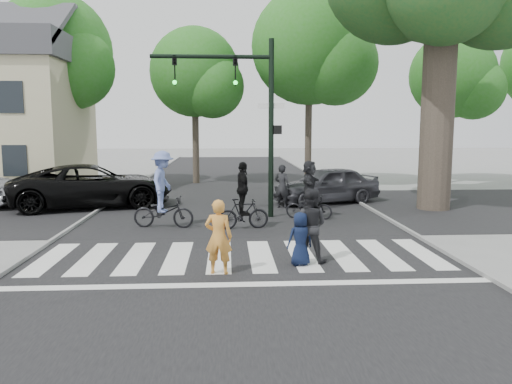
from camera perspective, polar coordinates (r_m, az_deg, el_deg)
ground at (r=11.20m, az=-1.68°, el=-8.66°), size 120.00×120.00×0.00m
road_stem at (r=16.06m, az=-2.20°, el=-3.66°), size 10.00×70.00×0.01m
road_cross at (r=19.01m, az=-2.39°, el=-1.90°), size 70.00×10.00×0.01m
curb_left at (r=16.73m, az=-19.80°, el=-3.49°), size 0.10×70.00×0.10m
curb_right at (r=16.91m, az=15.19°, el=-3.19°), size 0.10×70.00×0.10m
crosswalk at (r=11.83m, az=-1.77°, el=-7.73°), size 10.00×3.85×0.01m
traffic_signal at (r=16.98m, az=-1.14°, el=10.17°), size 4.45×0.29×6.00m
bg_tree_1 at (r=27.76m, az=-21.64°, el=14.33°), size 6.09×5.80×9.80m
bg_tree_2 at (r=27.53m, az=-6.53°, el=13.04°), size 5.04×4.80×8.40m
bg_tree_3 at (r=26.70m, az=6.89°, el=15.72°), size 6.30×6.00×10.20m
bg_tree_4 at (r=29.76m, az=22.07°, el=11.84°), size 4.83×4.60×8.15m
pedestrian_woman at (r=10.59m, az=-4.31°, el=-5.14°), size 0.64×0.48×1.61m
pedestrian_child at (r=11.28m, az=5.08°, el=-5.36°), size 0.67×0.52×1.22m
pedestrian_adult at (r=11.54m, az=6.15°, el=-3.82°), size 1.02×0.92×1.72m
cyclist_left at (r=15.57m, az=-10.58°, el=-0.30°), size 1.95×1.31×2.38m
cyclist_mid at (r=15.14m, az=-1.51°, el=-1.11°), size 1.62×1.00×2.06m
cyclist_right at (r=16.87m, az=6.10°, el=-0.12°), size 1.66×1.53×1.98m
car_suv at (r=20.26m, az=-18.16°, el=0.68°), size 6.52×4.24×1.67m
car_grey at (r=20.50m, az=8.04°, el=0.81°), size 4.73×3.17×1.50m
bystander_dark at (r=19.08m, az=3.01°, el=0.65°), size 0.73×0.67×1.67m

